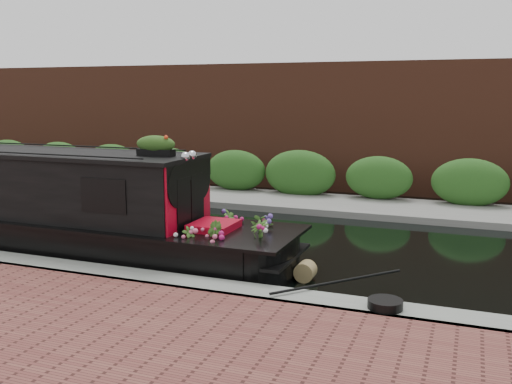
% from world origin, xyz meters
% --- Properties ---
extents(ground, '(80.00, 80.00, 0.00)m').
position_xyz_m(ground, '(0.00, 0.00, 0.00)').
color(ground, black).
rests_on(ground, ground).
extents(near_bank_coping, '(40.00, 0.60, 0.50)m').
position_xyz_m(near_bank_coping, '(0.00, -3.30, 0.00)').
color(near_bank_coping, gray).
rests_on(near_bank_coping, ground).
extents(far_bank_path, '(40.00, 2.40, 0.34)m').
position_xyz_m(far_bank_path, '(0.00, 4.20, 0.00)').
color(far_bank_path, slate).
rests_on(far_bank_path, ground).
extents(far_hedge, '(40.00, 1.10, 2.80)m').
position_xyz_m(far_hedge, '(0.00, 5.10, 0.00)').
color(far_hedge, '#27561C').
rests_on(far_hedge, ground).
extents(far_brick_wall, '(40.00, 1.00, 8.00)m').
position_xyz_m(far_brick_wall, '(0.00, 7.20, 0.00)').
color(far_brick_wall, brown).
rests_on(far_brick_wall, ground).
extents(narrowboat, '(10.84, 1.96, 2.53)m').
position_xyz_m(narrowboat, '(-3.82, -1.92, 0.76)').
color(narrowboat, black).
rests_on(narrowboat, ground).
extents(rope_fender, '(0.33, 0.30, 0.33)m').
position_xyz_m(rope_fender, '(2.02, -1.92, 0.16)').
color(rope_fender, olive).
rests_on(rope_fender, ground).
extents(coiled_mooring_rope, '(0.47, 0.47, 0.12)m').
position_xyz_m(coiled_mooring_rope, '(3.52, -3.33, 0.31)').
color(coiled_mooring_rope, black).
rests_on(coiled_mooring_rope, near_bank_coping).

